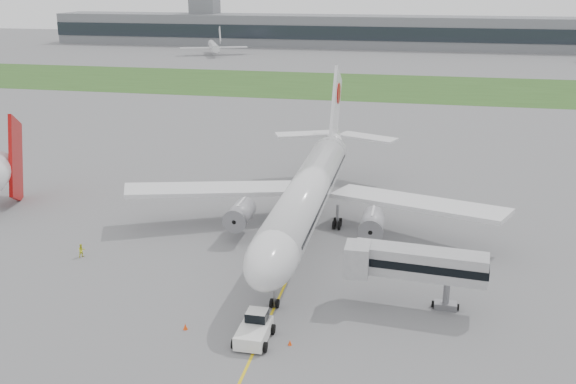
% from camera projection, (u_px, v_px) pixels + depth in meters
% --- Properties ---
extents(ground, '(600.00, 600.00, 0.00)m').
position_uv_depth(ground, '(303.00, 247.00, 76.02)').
color(ground, gray).
rests_on(ground, ground).
extents(apron_markings, '(70.00, 70.00, 0.04)m').
position_uv_depth(apron_markings, '(294.00, 264.00, 71.38)').
color(apron_markings, yellow).
rests_on(apron_markings, ground).
extents(grass_strip, '(600.00, 50.00, 0.02)m').
position_uv_depth(grass_strip, '(377.00, 87.00, 187.43)').
color(grass_strip, '#2E511E').
rests_on(grass_strip, ground).
extents(terminal_building, '(320.00, 22.30, 14.00)m').
position_uv_depth(terminal_building, '(395.00, 32.00, 287.22)').
color(terminal_building, gray).
rests_on(terminal_building, ground).
extents(control_tower, '(12.00, 12.00, 56.00)m').
position_uv_depth(control_tower, '(206.00, 44.00, 308.68)').
color(control_tower, gray).
rests_on(control_tower, ground).
extents(airliner, '(48.13, 53.95, 17.88)m').
position_uv_depth(airliner, '(310.00, 189.00, 78.75)').
color(airliner, silver).
rests_on(airliner, ground).
extents(pushback_tug, '(3.09, 4.54, 2.32)m').
position_uv_depth(pushback_tug, '(255.00, 328.00, 56.36)').
color(pushback_tug, white).
rests_on(pushback_tug, ground).
extents(jet_bridge, '(13.50, 3.91, 6.18)m').
position_uv_depth(jet_bridge, '(411.00, 263.00, 60.91)').
color(jet_bridge, '#B2B2B4').
rests_on(jet_bridge, ground).
extents(safety_cone_left, '(0.42, 0.42, 0.57)m').
position_uv_depth(safety_cone_left, '(185.00, 327.00, 58.13)').
color(safety_cone_left, '#FD460D').
rests_on(safety_cone_left, ground).
extents(safety_cone_right, '(0.35, 0.35, 0.48)m').
position_uv_depth(safety_cone_right, '(290.00, 343.00, 55.67)').
color(safety_cone_right, '#FD460D').
rests_on(safety_cone_right, ground).
extents(ground_crew_near, '(0.67, 0.60, 1.54)m').
position_uv_depth(ground_crew_near, '(261.00, 330.00, 56.68)').
color(ground_crew_near, '#A9DC24').
rests_on(ground_crew_near, ground).
extents(ground_crew_far, '(0.95, 0.98, 1.60)m').
position_uv_depth(ground_crew_far, '(82.00, 251.00, 73.02)').
color(ground_crew_far, yellow).
rests_on(ground_crew_far, ground).
extents(distant_aircraft_left, '(34.69, 32.97, 10.49)m').
position_uv_depth(distant_aircraft_left, '(214.00, 55.00, 263.38)').
color(distant_aircraft_left, silver).
rests_on(distant_aircraft_left, ground).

